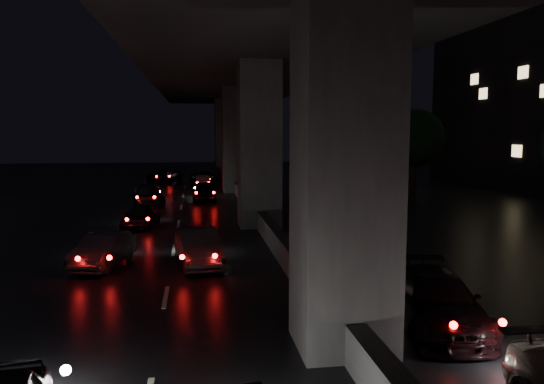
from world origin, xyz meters
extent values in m
plane|color=black|center=(0.00, 0.00, 0.00)|extent=(120.00, 120.00, 0.00)
cube|color=#323234|center=(0.00, -10.00, 4.00)|extent=(2.00, 2.00, 8.00)
cube|color=#323234|center=(0.00, 5.00, 4.00)|extent=(2.00, 2.00, 8.00)
cube|color=#323234|center=(0.00, 20.00, 4.00)|extent=(2.00, 2.00, 8.00)
cube|color=#323234|center=(0.00, 35.00, 4.00)|extent=(2.00, 2.00, 8.00)
cube|color=black|center=(0.00, 5.00, 8.75)|extent=(12.00, 80.00, 1.50)
cube|color=#323234|center=(-5.80, 5.00, 10.00)|extent=(0.40, 80.00, 1.00)
cube|color=#323234|center=(5.80, 5.00, 10.00)|extent=(0.40, 80.00, 1.00)
cube|color=#323234|center=(0.00, 5.00, 0.42)|extent=(0.45, 70.00, 0.85)
cylinder|color=black|center=(11.00, 12.00, 1.40)|extent=(0.44, 0.44, 2.80)
sphere|color=black|center=(11.00, 12.00, 4.22)|extent=(3.80, 3.80, 3.80)
cylinder|color=black|center=(11.00, 28.00, 1.40)|extent=(0.44, 0.44, 2.80)
sphere|color=black|center=(11.00, 28.00, 4.22)|extent=(3.80, 3.80, 3.80)
cylinder|color=#2D2D33|center=(11.50, 18.00, 4.50)|extent=(0.18, 0.18, 9.00)
cube|color=#2D2D33|center=(10.40, 18.00, 8.90)|extent=(2.40, 0.10, 0.10)
sphere|color=orange|center=(9.30, 18.00, 8.70)|extent=(0.44, 0.44, 0.44)
imported|color=black|center=(2.53, -9.20, 0.64)|extent=(2.50, 4.66, 1.28)
imported|color=black|center=(-6.32, -2.12, 0.57)|extent=(1.97, 3.67, 1.15)
imported|color=black|center=(-3.05, -2.45, 0.61)|extent=(1.79, 3.86, 1.23)
imported|color=black|center=(-5.77, 5.38, 0.56)|extent=(1.93, 3.48, 1.12)
imported|color=black|center=(-6.08, 13.29, 0.61)|extent=(2.49, 4.43, 1.21)
imported|color=black|center=(-2.52, 14.74, 0.66)|extent=(1.67, 3.90, 1.31)
imported|color=#57504B|center=(-2.52, 22.45, 0.54)|extent=(1.23, 3.29, 1.07)
imported|color=black|center=(-2.47, 24.62, 0.62)|extent=(2.26, 4.53, 1.23)
imported|color=black|center=(-5.88, 27.64, 0.65)|extent=(3.29, 5.09, 1.30)
imported|color=#5A5B62|center=(2.68, 26.32, 0.60)|extent=(1.74, 3.63, 1.20)
camera|label=1|loc=(-3.12, -20.80, 4.67)|focal=35.00mm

